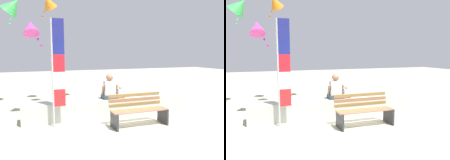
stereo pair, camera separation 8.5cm
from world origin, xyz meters
The scene contains 9 objects.
ground_plane centered at (0.00, 0.00, 0.00)m, with size 40.00×40.00×0.00m, color #B1AC91.
seawall_ledge centered at (0.00, 1.28, 0.28)m, with size 5.42×0.60×0.56m, color #B6C0B6.
park_bench centered at (0.41, 0.05, 0.42)m, with size 1.64×0.64×0.88m.
person_adult centered at (-0.02, 1.23, 0.88)m, with size 0.53×0.39×0.81m.
person_child centered at (0.37, 1.23, 0.73)m, with size 0.27×0.20×0.42m.
flag_banner centered at (-1.73, 0.75, 1.65)m, with size 0.36×0.05×2.96m.
kite_magenta centered at (-2.31, 2.10, 2.82)m, with size 0.62×0.68×0.88m.
kite_orange centered at (-1.58, 3.95, 4.01)m, with size 0.86×0.86×0.92m.
kite_green centered at (-2.86, 3.88, 3.77)m, with size 1.05×0.91×1.20m.
Camera 2 is at (-2.43, -5.49, 2.05)m, focal length 35.94 mm.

